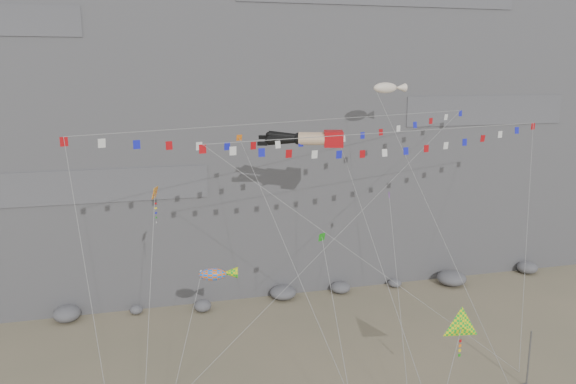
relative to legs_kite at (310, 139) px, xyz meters
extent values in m
cube|color=slate|center=(0.10, 23.92, 8.16)|extent=(80.00, 28.00, 50.00)
cylinder|color=slate|center=(12.90, -10.85, -14.71)|extent=(0.12, 0.12, 4.27)
cube|color=#B70B10|center=(1.74, -0.50, 0.02)|extent=(1.96, 2.32, 1.17)
cylinder|color=tan|center=(-0.07, -0.57, 0.02)|extent=(2.15, 1.40, 0.87)
sphere|color=black|center=(-1.02, -0.28, 0.02)|extent=(0.79, 0.79, 0.79)
cone|color=black|center=(-2.14, 0.05, -0.05)|extent=(2.48, 1.38, 0.81)
cube|color=black|center=(-3.66, 0.51, -0.32)|extent=(0.83, 0.55, 0.29)
cylinder|color=tan|center=(0.27, 0.55, 0.02)|extent=(2.15, 1.40, 0.87)
sphere|color=black|center=(-0.68, 0.84, 0.02)|extent=(0.79, 0.79, 0.79)
cone|color=black|center=(-1.81, 1.18, 0.13)|extent=(2.49, 1.38, 0.87)
cube|color=black|center=(-3.32, 1.63, 0.05)|extent=(0.83, 0.55, 0.29)
cylinder|color=gray|center=(2.53, -8.50, -8.39)|extent=(0.03, 0.03, 23.26)
cylinder|color=gray|center=(-7.44, -5.80, -7.68)|extent=(0.03, 0.03, 26.28)
cylinder|color=gray|center=(9.53, -6.45, -8.01)|extent=(0.03, 0.03, 20.11)
cube|color=slate|center=(13.66, -9.05, -16.79)|extent=(0.16, 0.16, 0.10)
cylinder|color=gray|center=(-12.80, -8.66, -9.67)|extent=(0.03, 0.03, 16.05)
cylinder|color=gray|center=(-10.51, -8.36, -12.58)|extent=(0.03, 0.03, 11.21)
cylinder|color=gray|center=(9.82, -3.40, -6.54)|extent=(0.03, 0.03, 25.63)
cylinder|color=gray|center=(-2.98, -7.27, -8.29)|extent=(0.03, 0.03, 23.46)
cylinder|color=gray|center=(4.24, -7.80, -10.63)|extent=(0.03, 0.03, 17.92)
cylinder|color=gray|center=(-1.44, -11.40, -11.24)|extent=(0.03, 0.03, 13.79)
camera|label=1|loc=(-12.71, -41.37, 5.11)|focal=35.00mm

